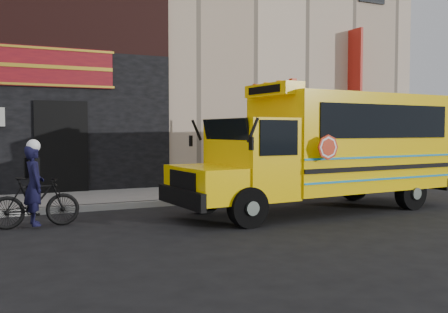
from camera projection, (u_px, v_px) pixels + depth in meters
ground at (252, 219)px, 10.61m from camera, size 120.00×120.00×0.00m
curb at (205, 200)px, 12.96m from camera, size 40.00×0.20×0.15m
sidewalk at (184, 194)px, 14.32m from camera, size 40.00×3.00×0.15m
building at (126, 23)px, 19.72m from camera, size 20.00×10.70×12.00m
school_bus at (328, 147)px, 11.83m from camera, size 7.04×2.73×2.92m
sign_pole at (260, 143)px, 14.30m from camera, size 0.08×0.24×2.73m
bicycle at (35, 202)px, 9.69m from camera, size 1.67×0.49×1.00m
cyclist at (34, 188)px, 9.67m from camera, size 0.43×0.60×1.56m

